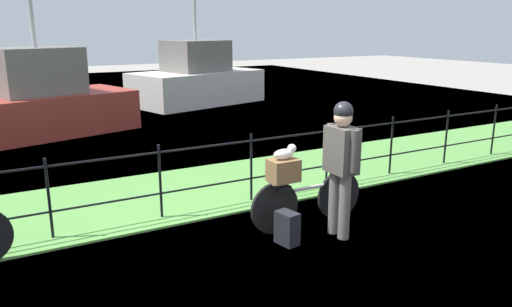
% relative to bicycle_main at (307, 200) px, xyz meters
% --- Properties ---
extents(ground_plane, '(60.00, 60.00, 0.00)m').
position_rel_bicycle_main_xyz_m(ground_plane, '(-0.88, -0.70, -0.35)').
color(ground_plane, gray).
extents(grass_strip, '(27.00, 2.40, 0.03)m').
position_rel_bicycle_main_xyz_m(grass_strip, '(-0.88, 2.02, -0.34)').
color(grass_strip, '#569342').
rests_on(grass_strip, ground).
extents(harbor_water, '(30.00, 30.00, 0.00)m').
position_rel_bicycle_main_xyz_m(harbor_water, '(-0.88, 9.21, -0.35)').
color(harbor_water, slate).
rests_on(harbor_water, ground).
extents(iron_fence, '(18.04, 0.04, 1.03)m').
position_rel_bicycle_main_xyz_m(iron_fence, '(-0.88, 1.16, 0.24)').
color(iron_fence, black).
rests_on(iron_fence, ground).
extents(bicycle_main, '(1.67, 0.16, 0.67)m').
position_rel_bicycle_main_xyz_m(bicycle_main, '(0.00, 0.00, 0.00)').
color(bicycle_main, black).
rests_on(bicycle_main, ground).
extents(wooden_crate, '(0.36, 0.27, 0.28)m').
position_rel_bicycle_main_xyz_m(wooden_crate, '(-0.37, -0.00, 0.45)').
color(wooden_crate, brown).
rests_on(wooden_crate, bicycle_main).
extents(terrier_dog, '(0.32, 0.14, 0.18)m').
position_rel_bicycle_main_xyz_m(terrier_dog, '(-0.34, -0.00, 0.67)').
color(terrier_dog, silver).
rests_on(terrier_dog, wooden_crate).
extents(cyclist_person, '(0.26, 0.54, 1.68)m').
position_rel_bicycle_main_xyz_m(cyclist_person, '(0.17, -0.45, 0.65)').
color(cyclist_person, slate).
rests_on(cyclist_person, ground).
extents(backpack_on_paving, '(0.23, 0.31, 0.40)m').
position_rel_bicycle_main_xyz_m(backpack_on_paving, '(-0.52, -0.34, -0.15)').
color(backpack_on_paving, black).
rests_on(backpack_on_paving, ground).
extents(moored_boat_near, '(4.57, 3.05, 3.66)m').
position_rel_bicycle_main_xyz_m(moored_boat_near, '(-2.27, 7.77, 0.40)').
color(moored_boat_near, '#9E3328').
rests_on(moored_boat_near, ground).
extents(moored_boat_mid, '(4.70, 3.29, 3.69)m').
position_rel_bicycle_main_xyz_m(moored_boat_mid, '(2.92, 10.60, 0.42)').
color(moored_boat_mid, silver).
rests_on(moored_boat_mid, ground).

